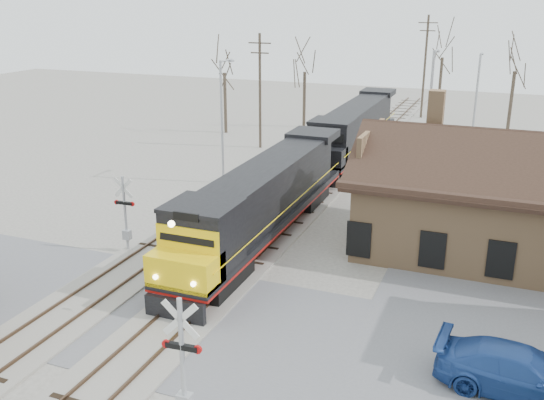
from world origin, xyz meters
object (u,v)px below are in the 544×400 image
at_px(locomotive_lead, 261,202).
at_px(locomotive_trailing, 354,130).
at_px(depot, 506,209).
at_px(parked_car, 521,372).

bearing_deg(locomotive_lead, locomotive_trailing, 90.00).
relative_size(depot, locomotive_trailing, 0.79).
bearing_deg(parked_car, locomotive_trailing, 28.66).
bearing_deg(locomotive_trailing, depot, -53.90).
relative_size(locomotive_lead, locomotive_trailing, 1.00).
xyz_separation_m(locomotive_trailing, parked_car, (12.93, -28.54, -1.46)).
height_order(depot, locomotive_lead, depot).
height_order(depot, parked_car, depot).
bearing_deg(parked_car, locomotive_lead, 59.64).
distance_m(depot, locomotive_lead, 12.40).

